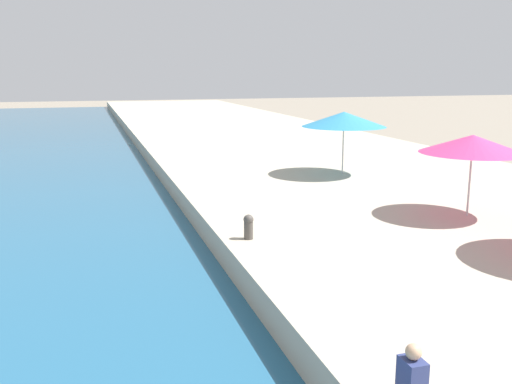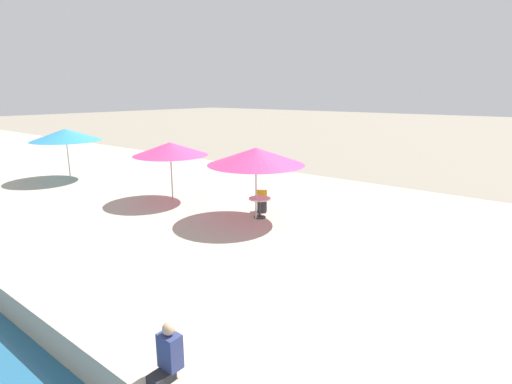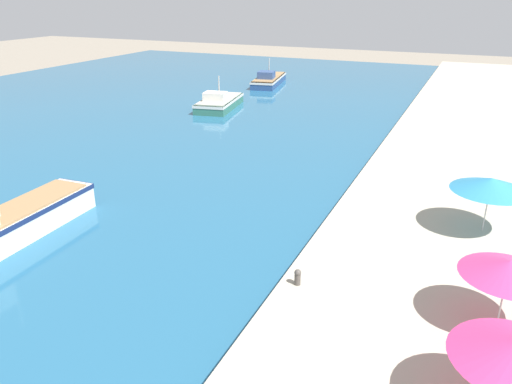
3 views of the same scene
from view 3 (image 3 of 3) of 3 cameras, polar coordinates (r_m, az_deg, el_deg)
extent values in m
cube|color=#235B7F|center=(54.63, -15.28, 9.42)|extent=(56.00, 90.00, 0.04)
cube|color=#B2A893|center=(42.77, 26.02, 5.07)|extent=(16.00, 90.00, 0.77)
cube|color=white|center=(26.46, -26.95, -3.99)|extent=(2.72, 10.57, 1.36)
cube|color=navy|center=(26.24, -27.16, -2.90)|extent=(2.77, 10.67, 0.25)
cube|color=#99754C|center=(26.18, -27.22, -2.56)|extent=(2.50, 9.72, 0.10)
cube|color=#33705B|center=(51.94, -4.20, 10.05)|extent=(4.37, 7.83, 0.93)
cube|color=silver|center=(51.87, -4.21, 10.42)|extent=(4.45, 7.91, 0.25)
cube|color=#ADA89E|center=(51.83, -4.22, 10.61)|extent=(4.02, 7.20, 0.10)
cube|color=silver|center=(50.54, -4.68, 10.84)|extent=(2.42, 1.99, 0.84)
cylinder|color=#B7B2A8|center=(51.62, -4.26, 11.88)|extent=(0.12, 0.12, 2.24)
cube|color=navy|center=(65.35, 1.48, 12.59)|extent=(4.37, 9.32, 0.94)
cube|color=silver|center=(65.30, 1.49, 12.89)|extent=(4.44, 9.42, 0.25)
cube|color=#99754C|center=(65.27, 1.49, 13.04)|extent=(4.02, 8.58, 0.10)
cube|color=#334C7F|center=(63.68, 1.19, 13.25)|extent=(2.27, 2.29, 0.85)
cylinder|color=#B7B2A8|center=(65.09, 1.50, 14.07)|extent=(0.12, 0.12, 2.26)
cylinder|color=#B7B7B7|center=(18.75, 26.34, -10.83)|extent=(0.06, 0.06, 2.06)
cone|color=#E5387A|center=(18.20, 26.95, -7.75)|extent=(3.09, 3.09, 0.54)
cylinder|color=#B7B7B7|center=(25.43, 24.81, -1.81)|extent=(0.06, 0.06, 2.17)
cone|color=teal|center=(25.00, 25.26, 0.80)|extent=(3.51, 3.51, 0.61)
cylinder|color=#4C4742|center=(19.44, 4.76, -9.92)|extent=(0.24, 0.24, 0.45)
sphere|color=#4C4742|center=(19.29, 4.79, -9.17)|extent=(0.26, 0.26, 0.26)
camera|label=1|loc=(11.22, -45.70, -19.19)|focal=40.00mm
camera|label=2|loc=(11.16, -39.64, -16.55)|focal=28.00mm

